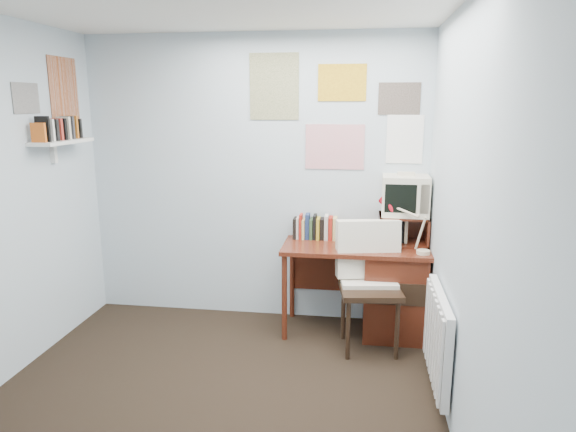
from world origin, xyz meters
name	(u,v)px	position (x,y,z in m)	size (l,w,h in m)	color
ground	(199,427)	(0.00, 0.00, 0.00)	(3.50, 3.50, 0.00)	black
back_wall	(255,180)	(0.00, 1.75, 1.25)	(3.00, 0.02, 2.50)	silver
right_wall	(472,236)	(1.50, 0.00, 1.25)	(0.02, 3.50, 2.50)	silver
desk	(387,288)	(1.17, 1.48, 0.41)	(1.20, 0.55, 0.76)	#592314
desk_chair	(370,290)	(1.03, 1.18, 0.49)	(0.50, 0.48, 0.98)	black
desk_lamp	(425,230)	(1.43, 1.32, 0.95)	(0.27, 0.23, 0.39)	red
tv_riser	(403,229)	(1.29, 1.59, 0.89)	(0.40, 0.30, 0.25)	#592314
crt_tv	(405,193)	(1.29, 1.61, 1.19)	(0.38, 0.35, 0.36)	beige
book_row	(328,227)	(0.66, 1.66, 0.87)	(0.60, 0.14, 0.22)	#592314
radiator	(438,338)	(1.46, 0.55, 0.42)	(0.09, 0.80, 0.60)	white
wall_shelf	(62,142)	(-1.40, 1.10, 1.62)	(0.20, 0.62, 0.24)	white
posters_back	(336,111)	(0.70, 1.74, 1.85)	(1.20, 0.01, 0.90)	white
posters_left	(46,92)	(-1.49, 1.10, 2.00)	(0.01, 0.70, 0.60)	white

